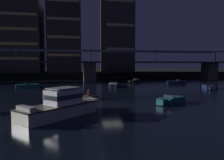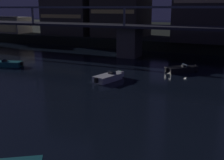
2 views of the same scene
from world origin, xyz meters
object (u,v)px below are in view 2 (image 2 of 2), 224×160
(speedboat_mid_left, at_px, (181,69))
(speedboat_near_center, at_px, (109,77))
(speedboat_near_right, at_px, (8,64))
(river_bridge, at_px, (130,33))
(waterfront_pavilion, at_px, (8,25))

(speedboat_mid_left, bearing_deg, speedboat_near_center, -130.81)
(speedboat_mid_left, bearing_deg, speedboat_near_right, -164.21)
(speedboat_mid_left, bearing_deg, river_bridge, 141.39)
(speedboat_near_center, relative_size, speedboat_near_right, 1.01)
(waterfront_pavilion, xyz_separation_m, speedboat_mid_left, (53.38, -21.13, -4.02))
(waterfront_pavilion, bearing_deg, speedboat_mid_left, -21.59)
(river_bridge, height_order, speedboat_near_right, river_bridge)
(waterfront_pavilion, height_order, speedboat_mid_left, waterfront_pavilion)
(speedboat_near_right, bearing_deg, waterfront_pavilion, 133.83)
(speedboat_near_center, distance_m, speedboat_mid_left, 11.55)
(speedboat_near_right, bearing_deg, river_bridge, 48.83)
(river_bridge, xyz_separation_m, speedboat_mid_left, (11.54, -9.21, -4.04))
(waterfront_pavilion, relative_size, speedboat_near_center, 2.39)
(speedboat_near_center, height_order, speedboat_mid_left, same)
(waterfront_pavilion, relative_size, speedboat_near_right, 2.41)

